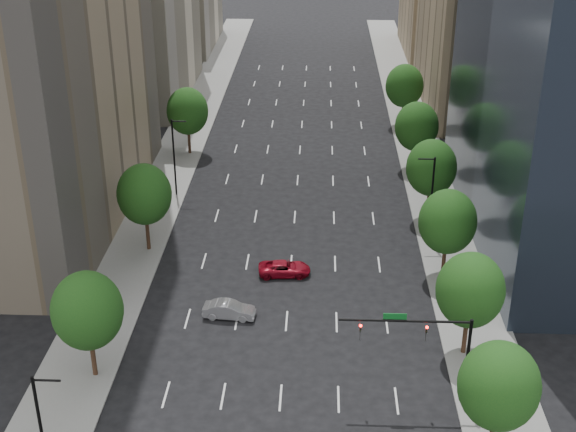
# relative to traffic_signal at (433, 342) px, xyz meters

# --- Properties ---
(sidewalk_left) EXTENTS (6.00, 200.00, 0.15)m
(sidewalk_left) POSITION_rel_traffic_signal_xyz_m (-26.03, 30.00, -5.10)
(sidewalk_left) COLOR slate
(sidewalk_left) RESTS_ON ground
(sidewalk_right) EXTENTS (6.00, 200.00, 0.15)m
(sidewalk_right) POSITION_rel_traffic_signal_xyz_m (4.97, 30.00, -5.10)
(sidewalk_right) COLOR slate
(sidewalk_right) RESTS_ON ground
(parking_tan_right) EXTENTS (14.00, 30.00, 30.00)m
(parking_tan_right) POSITION_rel_traffic_signal_xyz_m (14.47, 70.00, 9.83)
(parking_tan_right) COLOR #8C7759
(parking_tan_right) RESTS_ON ground
(filler_right) EXTENTS (14.00, 26.00, 16.00)m
(filler_right) POSITION_rel_traffic_signal_xyz_m (14.47, 103.00, 2.83)
(filler_right) COLOR #8C7759
(filler_right) RESTS_ON ground
(tree_right_0) EXTENTS (5.20, 5.20, 8.39)m
(tree_right_0) POSITION_rel_traffic_signal_xyz_m (3.47, -5.00, 0.22)
(tree_right_0) COLOR #382316
(tree_right_0) RESTS_ON ground
(tree_right_1) EXTENTS (5.20, 5.20, 8.75)m
(tree_right_1) POSITION_rel_traffic_signal_xyz_m (3.47, 6.00, 0.58)
(tree_right_1) COLOR #382316
(tree_right_1) RESTS_ON ground
(tree_right_2) EXTENTS (5.20, 5.20, 8.61)m
(tree_right_2) POSITION_rel_traffic_signal_xyz_m (3.47, 18.00, 0.43)
(tree_right_2) COLOR #382316
(tree_right_2) RESTS_ON ground
(tree_right_3) EXTENTS (5.20, 5.20, 8.89)m
(tree_right_3) POSITION_rel_traffic_signal_xyz_m (3.47, 30.00, 0.72)
(tree_right_3) COLOR #382316
(tree_right_3) RESTS_ON ground
(tree_right_4) EXTENTS (5.20, 5.20, 8.46)m
(tree_right_4) POSITION_rel_traffic_signal_xyz_m (3.47, 44.00, 0.29)
(tree_right_4) COLOR #382316
(tree_right_4) RESTS_ON ground
(tree_right_5) EXTENTS (5.20, 5.20, 8.75)m
(tree_right_5) POSITION_rel_traffic_signal_xyz_m (3.47, 60.00, 0.58)
(tree_right_5) COLOR #382316
(tree_right_5) RESTS_ON ground
(tree_left_0) EXTENTS (5.20, 5.20, 8.75)m
(tree_left_0) POSITION_rel_traffic_signal_xyz_m (-24.53, 2.00, 0.58)
(tree_left_0) COLOR #382316
(tree_left_0) RESTS_ON ground
(tree_left_1) EXTENTS (5.20, 5.20, 8.97)m
(tree_left_1) POSITION_rel_traffic_signal_xyz_m (-24.53, 22.00, 0.79)
(tree_left_1) COLOR #382316
(tree_left_1) RESTS_ON ground
(tree_left_2) EXTENTS (5.20, 5.20, 8.68)m
(tree_left_2) POSITION_rel_traffic_signal_xyz_m (-24.53, 48.00, 0.50)
(tree_left_2) COLOR #382316
(tree_left_2) RESTS_ON ground
(streetlight_rn) EXTENTS (1.70, 0.20, 9.00)m
(streetlight_rn) POSITION_rel_traffic_signal_xyz_m (2.91, 25.00, -0.33)
(streetlight_rn) COLOR black
(streetlight_rn) RESTS_ON ground
(streetlight_ln) EXTENTS (1.70, 0.20, 9.00)m
(streetlight_ln) POSITION_rel_traffic_signal_xyz_m (-23.96, 35.00, -0.33)
(streetlight_ln) COLOR black
(streetlight_ln) RESTS_ON ground
(traffic_signal) EXTENTS (9.12, 0.40, 7.38)m
(traffic_signal) POSITION_rel_traffic_signal_xyz_m (0.00, 0.00, 0.00)
(traffic_signal) COLOR black
(traffic_signal) RESTS_ON ground
(car_silver) EXTENTS (4.50, 1.89, 1.45)m
(car_silver) POSITION_rel_traffic_signal_xyz_m (-15.35, 10.38, -4.45)
(car_silver) COLOR gray
(car_silver) RESTS_ON ground
(car_red_far) EXTENTS (4.93, 2.56, 1.33)m
(car_red_far) POSITION_rel_traffic_signal_xyz_m (-11.06, 17.72, -4.51)
(car_red_far) COLOR maroon
(car_red_far) RESTS_ON ground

